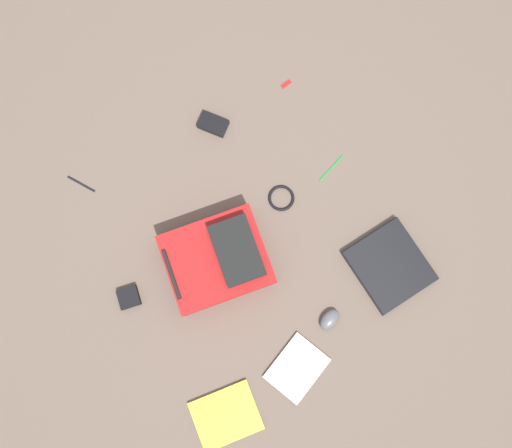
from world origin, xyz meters
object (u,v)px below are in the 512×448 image
Objects in this scene: book_blue at (226,416)px; earbud_pouch at (129,297)px; power_brick at (213,124)px; laptop at (390,266)px; usb_stick at (286,84)px; book_red at (297,368)px; cable_coil at (281,198)px; computer_mouse at (330,319)px; pen_black at (81,184)px; pen_blue at (331,168)px; backpack at (219,259)px.

earbud_pouch is (0.61, 0.10, 0.01)m from book_blue.
laptop is at bearing -161.04° from power_brick.
book_red is at bearing 150.05° from usb_stick.
book_blue is 2.35× the size of power_brick.
book_red is at bearing 105.26° from laptop.
book_red is at bearing 167.36° from power_brick.
laptop reaches higher than cable_coil.
cable_coil reaches higher than usb_stick.
usb_stick is at bearing -90.66° from power_brick.
cable_coil is at bearing -28.73° from computer_mouse.
book_blue is 1.42m from usb_stick.
book_blue is 1.13m from pen_black.
computer_mouse is 0.64m from pen_blue.
backpack is 3.04× the size of pen_blue.
laptop is at bearing -74.74° from book_red.
pen_blue is at bearing 175.27° from usb_stick.
pen_blue is at bearing -81.45° from backpack.
power_brick is 0.81× the size of pen_blue.
book_red is 5.60× the size of usb_stick.
pen_blue is 1.78× the size of earbud_pouch.
cable_coil is at bearing 145.72° from usb_stick.
backpack is 0.41m from earbud_pouch.
cable_coil is (0.63, -0.66, -0.00)m from book_blue.
earbud_pouch is (-0.52, 0.06, 0.01)m from pen_black.
earbud_pouch reaches higher than cable_coil.
book_red is 2.88× the size of computer_mouse.
computer_mouse is 0.78× the size of power_brick.
book_blue reaches higher than book_red.
computer_mouse is (0.10, -0.22, 0.01)m from book_red.
pen_blue is 1.01m from earbud_pouch.
usb_stick is at bearing -4.73° from pen_blue.
earbud_pouch is (0.60, 0.44, 0.01)m from book_red.
pen_blue is at bearing -141.97° from power_brick.
usb_stick is (-0.08, -0.98, -0.00)m from pen_black.
pen_blue is at bearing -89.89° from cable_coil.
laptop is 1.14× the size of book_red.
pen_black is at bearing 18.54° from book_red.
pen_blue is (0.48, -0.02, -0.01)m from laptop.
power_brick reaches higher than cable_coil.
book_blue is (-0.54, 0.30, -0.07)m from backpack.
backpack is at bearing 151.76° from power_brick.
backpack is at bearing 12.35° from computer_mouse.
pen_blue is (0.09, -0.61, -0.07)m from backpack.
pen_blue is (0.00, -0.25, -0.00)m from cable_coil.
laptop reaches higher than pen_black.
cable_coil is at bearing -75.69° from backpack.
computer_mouse is at bearing -127.66° from earbud_pouch.
cable_coil is 0.75× the size of pen_blue.
book_blue is at bearing 100.09° from laptop.
book_red reaches higher than usb_stick.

